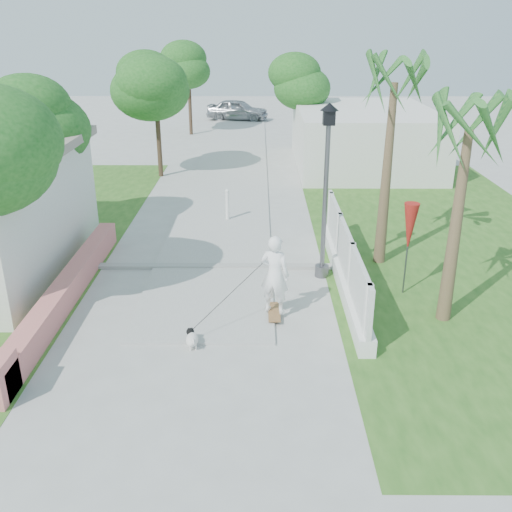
{
  "coord_description": "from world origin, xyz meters",
  "views": [
    {
      "loc": [
        1.26,
        -8.16,
        6.17
      ],
      "look_at": [
        1.19,
        4.19,
        1.1
      ],
      "focal_mm": 40.0,
      "sensor_mm": 36.0,
      "label": 1
    }
  ],
  "objects_px": {
    "dog": "(192,338)",
    "patio_umbrella": "(410,228)",
    "parked_car": "(238,110)",
    "bollard": "(227,204)",
    "street_lamp": "(326,186)",
    "skateboarder": "(240,291)"
  },
  "relations": [
    {
      "from": "parked_car",
      "to": "street_lamp",
      "type": "bearing_deg",
      "value": -160.18
    },
    {
      "from": "dog",
      "to": "parked_car",
      "type": "distance_m",
      "value": 29.33
    },
    {
      "from": "street_lamp",
      "to": "patio_umbrella",
      "type": "distance_m",
      "value": 2.27
    },
    {
      "from": "parked_car",
      "to": "bollard",
      "type": "bearing_deg",
      "value": -165.96
    },
    {
      "from": "bollard",
      "to": "dog",
      "type": "relative_size",
      "value": 2.03
    },
    {
      "from": "patio_umbrella",
      "to": "dog",
      "type": "xyz_separation_m",
      "value": [
        -4.91,
        -2.56,
        -1.48
      ]
    },
    {
      "from": "skateboarder",
      "to": "dog",
      "type": "xyz_separation_m",
      "value": [
        -0.95,
        -0.92,
        -0.62
      ]
    },
    {
      "from": "street_lamp",
      "to": "patio_umbrella",
      "type": "relative_size",
      "value": 1.93
    },
    {
      "from": "patio_umbrella",
      "to": "street_lamp",
      "type": "bearing_deg",
      "value": 152.24
    },
    {
      "from": "street_lamp",
      "to": "bollard",
      "type": "distance_m",
      "value": 5.56
    },
    {
      "from": "street_lamp",
      "to": "parked_car",
      "type": "height_order",
      "value": "street_lamp"
    },
    {
      "from": "patio_umbrella",
      "to": "bollard",
      "type": "bearing_deg",
      "value": 129.91
    },
    {
      "from": "bollard",
      "to": "parked_car",
      "type": "xyz_separation_m",
      "value": [
        -0.41,
        21.27,
        0.12
      ]
    },
    {
      "from": "dog",
      "to": "patio_umbrella",
      "type": "bearing_deg",
      "value": 11.35
    },
    {
      "from": "street_lamp",
      "to": "parked_car",
      "type": "xyz_separation_m",
      "value": [
        -3.11,
        25.77,
        -1.73
      ]
    },
    {
      "from": "bollard",
      "to": "dog",
      "type": "distance_m",
      "value": 8.08
    },
    {
      "from": "skateboarder",
      "to": "parked_car",
      "type": "xyz_separation_m",
      "value": [
        -1.05,
        28.41,
        -0.13
      ]
    },
    {
      "from": "patio_umbrella",
      "to": "skateboarder",
      "type": "distance_m",
      "value": 4.37
    },
    {
      "from": "patio_umbrella",
      "to": "parked_car",
      "type": "distance_m",
      "value": 27.25
    },
    {
      "from": "skateboarder",
      "to": "bollard",
      "type": "bearing_deg",
      "value": -62.98
    },
    {
      "from": "bollard",
      "to": "parked_car",
      "type": "distance_m",
      "value": 21.27
    },
    {
      "from": "patio_umbrella",
      "to": "parked_car",
      "type": "bearing_deg",
      "value": 100.6
    }
  ]
}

